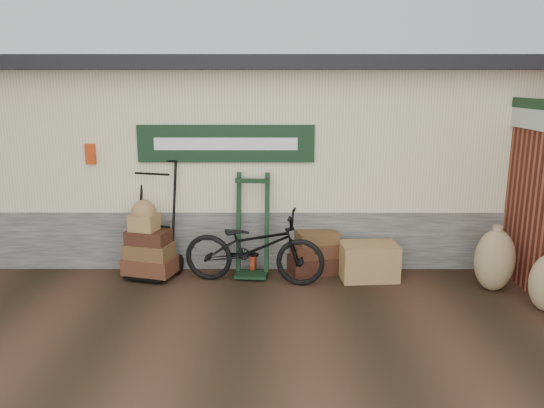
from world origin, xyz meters
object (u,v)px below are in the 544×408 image
Objects in this scene: porter_trolley at (154,218)px; green_barrow at (252,225)px; suitcase_stack at (315,252)px; wicker_hamper at (369,261)px; bicycle at (254,243)px.

porter_trolley is 1.46m from green_barrow.
porter_trolley reaches higher than suitcase_stack.
porter_trolley is 2.37× the size of suitcase_stack.
suitcase_stack is 0.90× the size of wicker_hamper.
wicker_hamper is 1.72m from bicycle.
bicycle is at bearing -155.19° from suitcase_stack.
wicker_hamper is (3.17, -0.19, -0.61)m from porter_trolley.
bicycle is at bearing -174.74° from wicker_hamper.
green_barrow is 0.37m from bicycle.
suitcase_stack is at bearing 161.31° from wicker_hamper.
bicycle reaches higher than wicker_hamper.
green_barrow is at bearing 174.36° from wicker_hamper.
green_barrow is at bearing 14.83° from porter_trolley.
bicycle reaches higher than suitcase_stack.
green_barrow reaches higher than bicycle.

